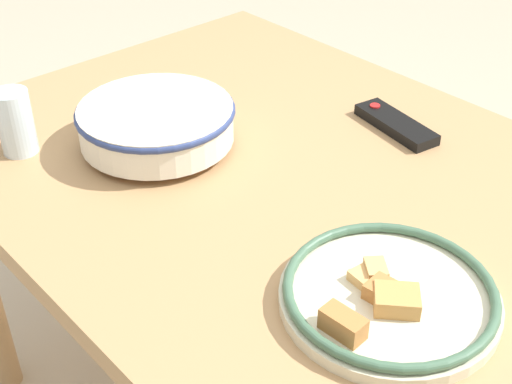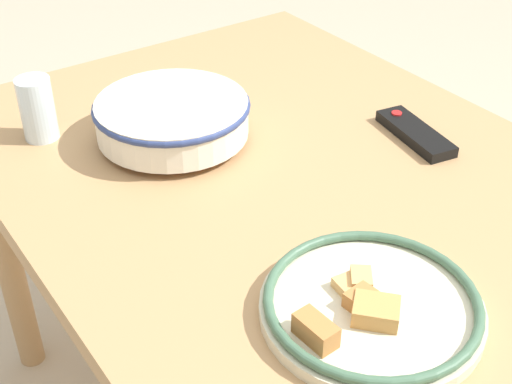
{
  "view_description": "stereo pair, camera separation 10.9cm",
  "coord_description": "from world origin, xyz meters",
  "views": [
    {
      "loc": [
        0.64,
        -0.72,
        1.37
      ],
      "look_at": [
        -0.03,
        -0.12,
        0.75
      ],
      "focal_mm": 50.0,
      "sensor_mm": 36.0,
      "label": 1
    },
    {
      "loc": [
        0.71,
        -0.63,
        1.37
      ],
      "look_at": [
        -0.03,
        -0.12,
        0.75
      ],
      "focal_mm": 50.0,
      "sensor_mm": 36.0,
      "label": 2
    }
  ],
  "objects": [
    {
      "name": "dining_table",
      "position": [
        0.0,
        0.0,
        0.63
      ],
      "size": [
        1.41,
        0.9,
        0.71
      ],
      "color": "tan",
      "rests_on": "ground_plane"
    },
    {
      "name": "food_plate",
      "position": [
        0.24,
        -0.12,
        0.73
      ],
      "size": [
        0.29,
        0.29,
        0.05
      ],
      "color": "beige",
      "rests_on": "dining_table"
    },
    {
      "name": "drinking_glass",
      "position": [
        -0.44,
        -0.3,
        0.77
      ],
      "size": [
        0.06,
        0.06,
        0.12
      ],
      "color": "silver",
      "rests_on": "dining_table"
    },
    {
      "name": "noodle_bowl",
      "position": [
        -0.3,
        -0.11,
        0.76
      ],
      "size": [
        0.28,
        0.28,
        0.08
      ],
      "color": "silver",
      "rests_on": "dining_table"
    },
    {
      "name": "tv_remote",
      "position": [
        -0.05,
        0.25,
        0.72
      ],
      "size": [
        0.18,
        0.09,
        0.02
      ],
      "rotation": [
        0.0,
        0.0,
        1.39
      ],
      "color": "black",
      "rests_on": "dining_table"
    }
  ]
}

